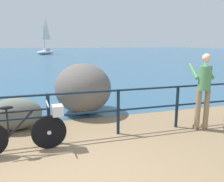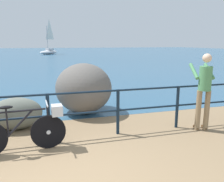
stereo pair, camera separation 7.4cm
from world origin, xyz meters
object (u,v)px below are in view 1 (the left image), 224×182
bicycle (28,128)px  sailboat (46,50)px  person_at_railing (204,88)px  breakwater_boulder_left (16,114)px  breakwater_boulder_main (83,88)px

bicycle → sailboat: sailboat is taller
bicycle → person_at_railing: size_ratio=0.95×
person_at_railing → sailboat: (-3.29, 38.12, -0.28)m
bicycle → sailboat: size_ratio=0.28×
bicycle → person_at_railing: 3.87m
person_at_railing → breakwater_boulder_left: person_at_railing is taller
breakwater_boulder_main → breakwater_boulder_left: (-1.75, -0.92, -0.34)m
sailboat → breakwater_boulder_main: bearing=40.1°
bicycle → breakwater_boulder_left: 1.32m
breakwater_boulder_left → breakwater_boulder_main: bearing=27.7°
person_at_railing → breakwater_boulder_left: bearing=88.0°
person_at_railing → bicycle: bearing=105.0°
sailboat → person_at_railing: bearing=43.7°
breakwater_boulder_left → sailboat: size_ratio=0.19×
bicycle → person_at_railing: (3.83, 0.06, 0.53)m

